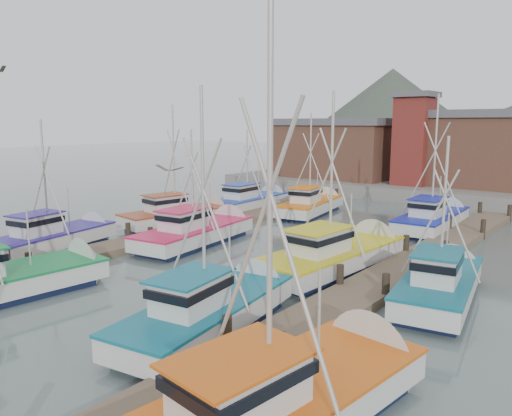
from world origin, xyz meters
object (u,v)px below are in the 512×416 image
Objects in this scene: lookout_tower at (413,138)px; boat_8 at (201,231)px; boat_4 at (6,281)px; boat_12 at (313,205)px.

boat_8 is (-2.71, -25.33, -4.88)m from lookout_tower.
lookout_tower reaches higher than boat_8.
boat_4 is 1.02× the size of boat_8.
lookout_tower is 0.90× the size of boat_4.
boat_8 is 12.24m from boat_12.
lookout_tower is at bearing 91.07° from boat_4.
boat_4 reaches higher than boat_8.
boat_8 is at bearing -96.10° from lookout_tower.
boat_4 is at bearing -95.57° from boat_8.
lookout_tower reaches higher than boat_4.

